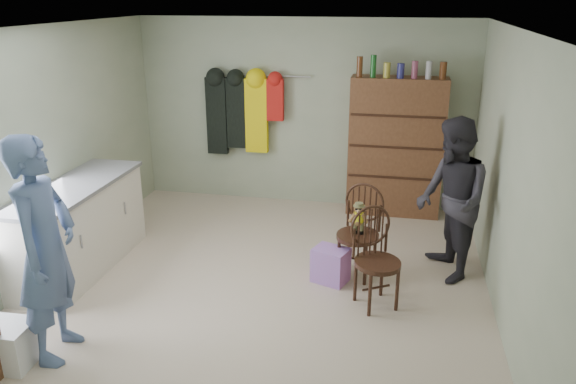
% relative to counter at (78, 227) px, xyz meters
% --- Properties ---
extents(ground_plane, '(5.00, 5.00, 0.00)m').
position_rel_counter_xyz_m(ground_plane, '(1.95, 0.00, -0.47)').
color(ground_plane, beige).
rests_on(ground_plane, ground).
extents(room_walls, '(5.00, 5.00, 5.00)m').
position_rel_counter_xyz_m(room_walls, '(1.95, 0.53, 1.11)').
color(room_walls, '#A8B194').
rests_on(room_walls, ground).
extents(counter, '(0.64, 1.86, 0.94)m').
position_rel_counter_xyz_m(counter, '(0.00, 0.00, 0.00)').
color(counter, silver).
rests_on(counter, ground).
extents(plastic_tub, '(0.38, 0.37, 0.35)m').
position_rel_counter_xyz_m(plastic_tub, '(0.32, -1.62, -0.30)').
color(plastic_tub, white).
rests_on(plastic_tub, ground).
extents(chair_front, '(0.53, 0.53, 0.97)m').
position_rel_counter_xyz_m(chair_front, '(2.90, 0.45, 0.07)').
color(chair_front, '#3D2115').
rests_on(chair_front, ground).
extents(chair_far, '(0.58, 0.58, 0.95)m').
position_rel_counter_xyz_m(chair_far, '(3.08, -0.11, 0.04)').
color(chair_far, '#3D2115').
rests_on(chair_far, ground).
extents(striped_bag, '(0.41, 0.36, 0.36)m').
position_rel_counter_xyz_m(striped_bag, '(2.63, 0.24, -0.29)').
color(striped_bag, '#E572CA').
rests_on(striped_bag, ground).
extents(person_left, '(0.52, 0.72, 1.84)m').
position_rel_counter_xyz_m(person_left, '(0.61, -1.39, 0.45)').
color(person_left, '#4F6491').
rests_on(person_left, ground).
extents(person_right, '(0.83, 0.95, 1.67)m').
position_rel_counter_xyz_m(person_right, '(3.79, 0.60, 0.36)').
color(person_right, '#2D2B33').
rests_on(person_right, ground).
extents(dresser, '(1.20, 0.39, 2.07)m').
position_rel_counter_xyz_m(dresser, '(3.20, 2.30, 0.44)').
color(dresser, brown).
rests_on(dresser, ground).
extents(coat_rack, '(1.42, 0.12, 1.09)m').
position_rel_counter_xyz_m(coat_rack, '(1.12, 2.38, 0.78)').
color(coat_rack, '#99999E').
rests_on(coat_rack, ground).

